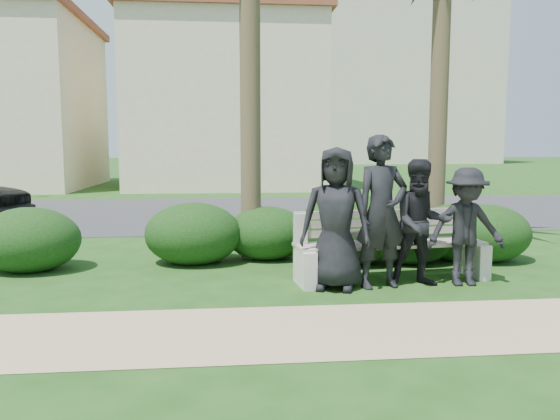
# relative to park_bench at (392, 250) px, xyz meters

# --- Properties ---
(ground) EXTENTS (160.00, 160.00, 0.00)m
(ground) POSITION_rel_park_bench_xyz_m (-1.17, -0.09, -0.41)
(ground) COLOR #1B4213
(ground) RESTS_ON ground
(footpath) EXTENTS (30.00, 1.60, 0.01)m
(footpath) POSITION_rel_park_bench_xyz_m (-1.17, -1.89, -0.41)
(footpath) COLOR tan
(footpath) RESTS_ON ground
(asphalt_street) EXTENTS (160.00, 8.00, 0.01)m
(asphalt_street) POSITION_rel_park_bench_xyz_m (-1.17, 7.91, -0.41)
(asphalt_street) COLOR #2D2D30
(asphalt_street) RESTS_ON ground
(stucco_bldg_right) EXTENTS (8.40, 8.40, 7.30)m
(stucco_bldg_right) POSITION_rel_park_bench_xyz_m (-2.17, 17.91, 3.26)
(stucco_bldg_right) COLOR beige
(stucco_bldg_right) RESTS_ON ground
(hotel_tower) EXTENTS (26.00, 18.00, 37.30)m
(hotel_tower) POSITION_rel_park_bench_xyz_m (12.83, 54.91, 13.00)
(hotel_tower) COLOR beige
(hotel_tower) RESTS_ON ground
(park_bench) EXTENTS (2.64, 0.87, 0.90)m
(park_bench) POSITION_rel_park_bench_xyz_m (0.00, 0.00, 0.00)
(park_bench) COLOR #A99B8E
(park_bench) RESTS_ON ground
(man_a) EXTENTS (1.00, 0.80, 1.78)m
(man_a) POSITION_rel_park_bench_xyz_m (-0.84, -0.37, 0.48)
(man_a) COLOR black
(man_a) RESTS_ON ground
(man_b) EXTENTS (0.79, 0.62, 1.93)m
(man_b) POSITION_rel_park_bench_xyz_m (-0.25, -0.35, 0.56)
(man_b) COLOR black
(man_b) RESTS_ON ground
(man_c) EXTENTS (0.81, 0.65, 1.63)m
(man_c) POSITION_rel_park_bench_xyz_m (0.28, -0.32, 0.41)
(man_c) COLOR black
(man_c) RESTS_ON ground
(man_d) EXTENTS (1.01, 0.62, 1.52)m
(man_d) POSITION_rel_park_bench_xyz_m (0.86, -0.35, 0.35)
(man_d) COLOR black
(man_d) RESTS_ON ground
(hedge_a) EXTENTS (1.46, 1.20, 0.95)m
(hedge_a) POSITION_rel_park_bench_xyz_m (-5.03, 1.07, 0.07)
(hedge_a) COLOR black
(hedge_a) RESTS_ON ground
(hedge_b) EXTENTS (1.48, 1.22, 0.96)m
(hedge_b) POSITION_rel_park_bench_xyz_m (-2.70, 1.36, 0.08)
(hedge_b) COLOR black
(hedge_b) RESTS_ON ground
(hedge_c) EXTENTS (1.32, 1.09, 0.86)m
(hedge_c) POSITION_rel_park_bench_xyz_m (-1.56, 1.59, 0.02)
(hedge_c) COLOR black
(hedge_c) RESTS_ON ground
(hedge_d) EXTENTS (1.68, 1.39, 1.10)m
(hedge_d) POSITION_rel_park_bench_xyz_m (-0.29, 1.17, 0.14)
(hedge_d) COLOR black
(hedge_d) RESTS_ON ground
(hedge_e) EXTENTS (1.40, 1.16, 0.92)m
(hedge_e) POSITION_rel_park_bench_xyz_m (0.63, 1.08, 0.05)
(hedge_e) COLOR black
(hedge_e) RESTS_ON ground
(hedge_f) EXTENTS (1.42, 1.17, 0.93)m
(hedge_f) POSITION_rel_park_bench_xyz_m (1.46, 1.19, 0.06)
(hedge_f) COLOR black
(hedge_f) RESTS_ON ground
(hedge_extra) EXTENTS (1.40, 1.16, 0.92)m
(hedge_extra) POSITION_rel_park_bench_xyz_m (1.85, 1.08, 0.05)
(hedge_extra) COLOR black
(hedge_extra) RESTS_ON ground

